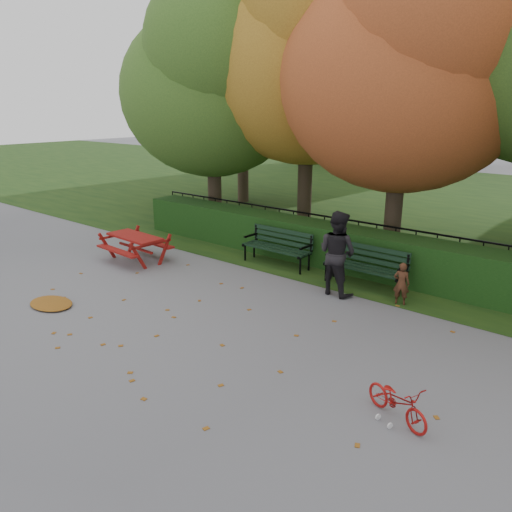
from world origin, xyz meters
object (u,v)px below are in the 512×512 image
Objects in this scene: bench_left at (279,244)px; adult at (337,253)px; tree_c at (415,58)px; bench_right at (367,263)px; child at (401,284)px; tree_a at (214,80)px; picnic_table at (135,241)px; tree_b at (314,44)px; tree_f at (245,51)px; bicycle at (397,401)px.

bench_left is 2.29m from adult.
tree_c reaches higher than adult.
tree_c is 5.31m from bench_left.
bench_left and bench_right have the same top height.
child is (3.42, -0.50, -0.09)m from bench_left.
tree_a is 8.70m from child.
bench_right is at bearing -83.30° from tree_c.
picnic_table is at bearing -76.68° from tree_a.
tree_b is at bearing 73.52° from picnic_table.
tree_f is 11.19m from bench_right.
child is 0.87× the size of bicycle.
tree_b is 10.12× the size of child.
child is 1.41m from adult.
tree_a reaches higher than picnic_table.
tree_a reaches higher than child.
tree_f is (-7.97, 3.28, 0.87)m from tree_c.
tree_c is 7.95m from picnic_table.
child reaches higher than picnic_table.
picnic_table is at bearing 96.50° from bicycle.
picnic_table is at bearing -144.83° from bench_left.
tree_b is 7.30m from picnic_table.
adult is at bearing 17.12° from picnic_table.
tree_f reaches higher than tree_a.
bench_left is at bearing 71.40° from bicycle.
bicycle is at bearing -39.58° from bench_left.
tree_a is 3.11m from tree_b.
child is at bearing 16.87° from picnic_table.
tree_c is at bearing -13.45° from tree_b.
tree_c is 4.99m from adult.
tree_a is at bearing 154.24° from bench_left.
tree_f is at bearing 117.98° from tree_a.
tree_a is 5.89m from bench_left.
bench_left is 3.46m from child.
tree_f is (-1.94, 3.66, 1.17)m from tree_a.
bicycle is (2.88, -3.33, -0.62)m from adult.
picnic_table is 1.63× the size of bicycle.
bench_right is (3.54, -3.04, -4.88)m from tree_b.
tree_a is at bearing 76.92° from bicycle.
bench_right is at bearing 24.19° from picnic_table.
tree_a reaches higher than bench_left.
bench_right is at bearing -102.31° from adult.
bench_right is 0.93m from adult.
bench_left is (5.83, -5.54, -5.17)m from tree_f.
tree_c is at bearing 45.11° from bicycle.
adult is 4.45m from bicycle.
tree_a is 4.31m from tree_f.
bench_left is 2.07× the size of child.
child is at bearing -65.05° from tree_c.
tree_a is 7.51m from adult.
tree_b reaches higher than bicycle.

